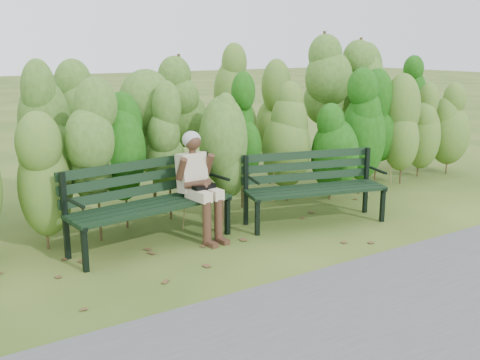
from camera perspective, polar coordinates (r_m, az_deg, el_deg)
ground at (r=6.69m, az=1.63°, el=-6.85°), size 80.00×80.00×0.00m
footpath at (r=5.18m, az=15.89°, el=-13.75°), size 60.00×2.50×0.01m
hedge_band at (r=7.95m, az=-5.93°, el=5.73°), size 11.04×1.67×2.42m
leaf_litter at (r=6.52m, az=1.07°, el=-7.38°), size 5.72×2.24×0.01m
bench_left at (r=6.73m, az=-9.49°, el=-1.68°), size 2.04×0.87×0.99m
bench_right at (r=7.57m, az=7.36°, el=-0.14°), size 1.97×1.06×0.94m
seated_woman at (r=6.84m, az=-4.27°, el=0.23°), size 0.51×0.75×1.32m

